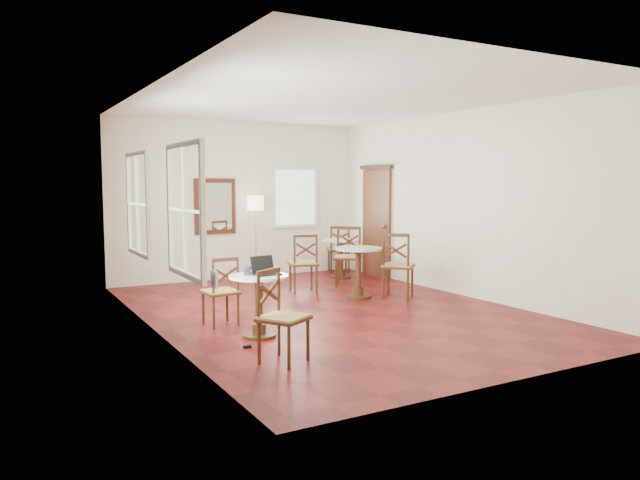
{
  "coord_description": "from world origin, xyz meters",
  "views": [
    {
      "loc": [
        -4.28,
        -7.32,
        1.83
      ],
      "look_at": [
        0.0,
        0.3,
        1.0
      ],
      "focal_mm": 33.49,
      "sensor_mm": 36.0,
      "label": 1
    }
  ],
  "objects_px": {
    "cafe_table_near": "(259,299)",
    "laptop": "(265,270)",
    "cafe_table_mid": "(358,267)",
    "chair_near_b": "(281,317)",
    "chair_mid_b": "(398,265)",
    "water_glass": "(247,271)",
    "cafe_table_back": "(341,254)",
    "floor_lamp": "(256,209)",
    "power_adapter": "(247,346)",
    "chair_near_a": "(221,291)",
    "navy_mug": "(248,271)",
    "chair_mid_a": "(304,263)",
    "mouse": "(263,273)",
    "chair_back_a": "(339,249)",
    "chair_back_b": "(348,256)"
  },
  "relations": [
    {
      "from": "cafe_table_back",
      "to": "chair_near_b",
      "type": "height_order",
      "value": "chair_near_b"
    },
    {
      "from": "cafe_table_mid",
      "to": "navy_mug",
      "type": "relative_size",
      "value": 6.4
    },
    {
      "from": "chair_mid_b",
      "to": "floor_lamp",
      "type": "xyz_separation_m",
      "value": [
        -1.25,
        2.82,
        0.83
      ]
    },
    {
      "from": "chair_mid_a",
      "to": "chair_back_b",
      "type": "xyz_separation_m",
      "value": [
        1.01,
        0.2,
        0.03
      ]
    },
    {
      "from": "chair_mid_a",
      "to": "power_adapter",
      "type": "xyz_separation_m",
      "value": [
        -2.16,
        -2.75,
        -0.48
      ]
    },
    {
      "from": "floor_lamp",
      "to": "water_glass",
      "type": "bearing_deg",
      "value": -114.48
    },
    {
      "from": "cafe_table_near",
      "to": "laptop",
      "type": "distance_m",
      "value": 0.35
    },
    {
      "from": "cafe_table_mid",
      "to": "water_glass",
      "type": "height_order",
      "value": "water_glass"
    },
    {
      "from": "chair_near_a",
      "to": "chair_back_a",
      "type": "distance_m",
      "value": 4.96
    },
    {
      "from": "chair_mid_a",
      "to": "water_glass",
      "type": "relative_size",
      "value": 9.12
    },
    {
      "from": "floor_lamp",
      "to": "power_adapter",
      "type": "relative_size",
      "value": 18.57
    },
    {
      "from": "chair_near_b",
      "to": "floor_lamp",
      "type": "distance_m",
      "value": 5.47
    },
    {
      "from": "navy_mug",
      "to": "power_adapter",
      "type": "xyz_separation_m",
      "value": [
        -0.21,
        -0.46,
        -0.78
      ]
    },
    {
      "from": "chair_near_b",
      "to": "chair_near_a",
      "type": "bearing_deg",
      "value": 58.79
    },
    {
      "from": "cafe_table_mid",
      "to": "chair_near_b",
      "type": "height_order",
      "value": "chair_near_b"
    },
    {
      "from": "chair_back_b",
      "to": "mouse",
      "type": "height_order",
      "value": "chair_back_b"
    },
    {
      "from": "chair_near_a",
      "to": "chair_mid_a",
      "type": "bearing_deg",
      "value": -146.31
    },
    {
      "from": "chair_mid_b",
      "to": "power_adapter",
      "type": "xyz_separation_m",
      "value": [
        -3.24,
        -1.57,
        -0.51
      ]
    },
    {
      "from": "chair_back_b",
      "to": "floor_lamp",
      "type": "height_order",
      "value": "floor_lamp"
    },
    {
      "from": "chair_mid_b",
      "to": "chair_back_a",
      "type": "height_order",
      "value": "chair_mid_b"
    },
    {
      "from": "cafe_table_near",
      "to": "navy_mug",
      "type": "relative_size",
      "value": 5.92
    },
    {
      "from": "chair_mid_a",
      "to": "mouse",
      "type": "distance_m",
      "value": 2.98
    },
    {
      "from": "cafe_table_near",
      "to": "cafe_table_back",
      "type": "relative_size",
      "value": 1.0
    },
    {
      "from": "chair_near_a",
      "to": "chair_mid_a",
      "type": "relative_size",
      "value": 0.9
    },
    {
      "from": "chair_back_a",
      "to": "power_adapter",
      "type": "relative_size",
      "value": 11.19
    },
    {
      "from": "laptop",
      "to": "chair_mid_b",
      "type": "bearing_deg",
      "value": 15.53
    },
    {
      "from": "chair_mid_b",
      "to": "floor_lamp",
      "type": "height_order",
      "value": "floor_lamp"
    },
    {
      "from": "chair_mid_a",
      "to": "chair_back_b",
      "type": "height_order",
      "value": "chair_back_b"
    },
    {
      "from": "mouse",
      "to": "water_glass",
      "type": "xyz_separation_m",
      "value": [
        -0.21,
        -0.01,
        0.04
      ]
    },
    {
      "from": "chair_near_a",
      "to": "laptop",
      "type": "relative_size",
      "value": 2.72
    },
    {
      "from": "chair_near_a",
      "to": "mouse",
      "type": "distance_m",
      "value": 0.88
    },
    {
      "from": "cafe_table_back",
      "to": "power_adapter",
      "type": "xyz_separation_m",
      "value": [
        -3.5,
        -3.74,
        -0.45
      ]
    },
    {
      "from": "chair_back_a",
      "to": "power_adapter",
      "type": "bearing_deg",
      "value": 71.6
    },
    {
      "from": "cafe_table_back",
      "to": "chair_mid_a",
      "type": "bearing_deg",
      "value": -143.59
    },
    {
      "from": "chair_back_b",
      "to": "floor_lamp",
      "type": "bearing_deg",
      "value": 165.08
    },
    {
      "from": "cafe_table_near",
      "to": "chair_back_b",
      "type": "bearing_deg",
      "value": 42.01
    },
    {
      "from": "cafe_table_near",
      "to": "power_adapter",
      "type": "distance_m",
      "value": 0.66
    },
    {
      "from": "chair_near_b",
      "to": "chair_back_a",
      "type": "relative_size",
      "value": 0.99
    },
    {
      "from": "mouse",
      "to": "chair_mid_a",
      "type": "bearing_deg",
      "value": 36.83
    },
    {
      "from": "chair_mid_b",
      "to": "water_glass",
      "type": "relative_size",
      "value": 9.64
    },
    {
      "from": "cafe_table_back",
      "to": "chair_back_a",
      "type": "distance_m",
      "value": 0.77
    },
    {
      "from": "floor_lamp",
      "to": "laptop",
      "type": "relative_size",
      "value": 4.87
    },
    {
      "from": "chair_near_a",
      "to": "chair_mid_b",
      "type": "relative_size",
      "value": 0.85
    },
    {
      "from": "power_adapter",
      "to": "chair_near_b",
      "type": "bearing_deg",
      "value": -80.92
    },
    {
      "from": "chair_near_a",
      "to": "water_glass",
      "type": "height_order",
      "value": "chair_near_a"
    },
    {
      "from": "cafe_table_back",
      "to": "laptop",
      "type": "height_order",
      "value": "laptop"
    },
    {
      "from": "navy_mug",
      "to": "power_adapter",
      "type": "distance_m",
      "value": 0.93
    },
    {
      "from": "cafe_table_mid",
      "to": "chair_back_a",
      "type": "height_order",
      "value": "chair_back_a"
    },
    {
      "from": "cafe_table_near",
      "to": "water_glass",
      "type": "relative_size",
      "value": 6.87
    },
    {
      "from": "water_glass",
      "to": "chair_back_b",
      "type": "bearing_deg",
      "value": 40.63
    }
  ]
}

